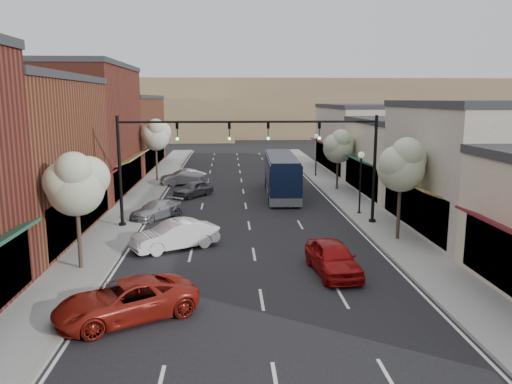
{
  "coord_description": "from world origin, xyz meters",
  "views": [
    {
      "loc": [
        -1.29,
        -22.97,
        7.99
      ],
      "look_at": [
        0.44,
        7.92,
        2.2
      ],
      "focal_mm": 35.0,
      "sensor_mm": 36.0,
      "label": 1
    }
  ],
  "objects": [
    {
      "name": "ground",
      "position": [
        0.0,
        0.0,
        0.0
      ],
      "size": [
        160.0,
        160.0,
        0.0
      ],
      "primitive_type": "plane",
      "color": "black",
      "rests_on": "ground"
    },
    {
      "name": "sidewalk_left",
      "position": [
        -8.4,
        18.5,
        0.07
      ],
      "size": [
        2.8,
        73.0,
        0.15
      ],
      "primitive_type": "cube",
      "color": "gray",
      "rests_on": "ground"
    },
    {
      "name": "sidewalk_right",
      "position": [
        8.4,
        18.5,
        0.07
      ],
      "size": [
        2.8,
        73.0,
        0.15
      ],
      "primitive_type": "cube",
      "color": "gray",
      "rests_on": "ground"
    },
    {
      "name": "curb_left",
      "position": [
        -7.0,
        18.5,
        0.07
      ],
      "size": [
        0.25,
        73.0,
        0.17
      ],
      "primitive_type": "cube",
      "color": "gray",
      "rests_on": "ground"
    },
    {
      "name": "curb_right",
      "position": [
        7.0,
        18.5,
        0.07
      ],
      "size": [
        0.25,
        73.0,
        0.17
      ],
      "primitive_type": "cube",
      "color": "gray",
      "rests_on": "ground"
    },
    {
      "name": "bldg_left_midnear",
      "position": [
        -14.23,
        6.0,
        4.66
      ],
      "size": [
        10.14,
        14.1,
        9.4
      ],
      "color": "brown",
      "rests_on": "ground"
    },
    {
      "name": "bldg_left_midfar",
      "position": [
        -14.24,
        20.0,
        5.4
      ],
      "size": [
        10.14,
        14.1,
        10.9
      ],
      "color": "maroon",
      "rests_on": "ground"
    },
    {
      "name": "bldg_left_far",
      "position": [
        -14.22,
        36.0,
        4.16
      ],
      "size": [
        10.14,
        18.1,
        8.4
      ],
      "color": "brown",
      "rests_on": "ground"
    },
    {
      "name": "bldg_right_midnear",
      "position": [
        13.72,
        6.0,
        3.91
      ],
      "size": [
        9.14,
        12.1,
        7.9
      ],
      "color": "#B8AD9E",
      "rests_on": "ground"
    },
    {
      "name": "bldg_right_midfar",
      "position": [
        13.7,
        18.0,
        3.17
      ],
      "size": [
        9.14,
        12.1,
        6.4
      ],
      "color": "beige",
      "rests_on": "ground"
    },
    {
      "name": "bldg_right_far",
      "position": [
        13.71,
        32.0,
        3.66
      ],
      "size": [
        9.14,
        16.1,
        7.4
      ],
      "color": "#B8AD9E",
      "rests_on": "ground"
    },
    {
      "name": "hill_far",
      "position": [
        0.0,
        90.0,
        6.0
      ],
      "size": [
        120.0,
        30.0,
        12.0
      ],
      "primitive_type": "cube",
      "color": "#7A6647",
      "rests_on": "ground"
    },
    {
      "name": "hill_near",
      "position": [
        -25.0,
        78.0,
        4.0
      ],
      "size": [
        50.0,
        20.0,
        8.0
      ],
      "primitive_type": "cube",
      "color": "#7A6647",
      "rests_on": "ground"
    },
    {
      "name": "signal_mast_right",
      "position": [
        5.62,
        8.0,
        4.62
      ],
      "size": [
        8.22,
        0.46,
        7.0
      ],
      "color": "black",
      "rests_on": "ground"
    },
    {
      "name": "signal_mast_left",
      "position": [
        -5.62,
        8.0,
        4.62
      ],
      "size": [
        8.22,
        0.46,
        7.0
      ],
      "color": "black",
      "rests_on": "ground"
    },
    {
      "name": "tree_right_near",
      "position": [
        8.35,
        3.94,
        4.45
      ],
      "size": [
        2.85,
        2.65,
        5.95
      ],
      "color": "#47382B",
      "rests_on": "ground"
    },
    {
      "name": "tree_right_far",
      "position": [
        8.35,
        19.94,
        3.99
      ],
      "size": [
        2.85,
        2.65,
        5.43
      ],
      "color": "#47382B",
      "rests_on": "ground"
    },
    {
      "name": "tree_left_near",
      "position": [
        -8.25,
        -0.06,
        4.22
      ],
      "size": [
        2.85,
        2.65,
        5.69
      ],
      "color": "#47382B",
      "rests_on": "ground"
    },
    {
      "name": "tree_left_far",
      "position": [
        -8.25,
        25.94,
        4.6
      ],
      "size": [
        2.85,
        2.65,
        6.13
      ],
      "color": "#47382B",
      "rests_on": "ground"
    },
    {
      "name": "lamp_post_near",
      "position": [
        7.8,
        10.5,
        3.01
      ],
      "size": [
        0.44,
        0.44,
        4.44
      ],
      "color": "black",
      "rests_on": "ground"
    },
    {
      "name": "lamp_post_far",
      "position": [
        7.8,
        28.0,
        3.01
      ],
      "size": [
        0.44,
        0.44,
        4.44
      ],
      "color": "black",
      "rests_on": "ground"
    },
    {
      "name": "coach_bus",
      "position": [
        3.13,
        18.04,
        1.77
      ],
      "size": [
        2.83,
        11.12,
        3.38
      ],
      "rotation": [
        0.0,
        0.0,
        -0.04
      ],
      "color": "black",
      "rests_on": "ground"
    },
    {
      "name": "red_hatchback",
      "position": [
        3.49,
        -1.11,
        0.77
      ],
      "size": [
        2.26,
        4.66,
        1.53
      ],
      "primitive_type": "imported",
      "rotation": [
        0.0,
        0.0,
        0.1
      ],
      "color": "#9A0B0B",
      "rests_on": "ground"
    },
    {
      "name": "parked_car_a",
      "position": [
        -5.1,
        -5.5,
        0.72
      ],
      "size": [
        5.69,
        4.58,
        1.44
      ],
      "primitive_type": "imported",
      "rotation": [
        0.0,
        0.0,
        -1.07
      ],
      "color": "maroon",
      "rests_on": "ground"
    },
    {
      "name": "parked_car_b",
      "position": [
        -4.2,
        3.18,
        0.77
      ],
      "size": [
        4.88,
        3.69,
        1.54
      ],
      "primitive_type": "imported",
      "rotation": [
        0.0,
        0.0,
        -1.06
      ],
      "color": "white",
      "rests_on": "ground"
    },
    {
      "name": "parked_car_c",
      "position": [
        -6.2,
        10.32,
        0.6
      ],
      "size": [
        3.76,
        4.31,
        1.19
      ],
      "primitive_type": "imported",
      "rotation": [
        0.0,
        0.0,
        -0.63
      ],
      "color": "#A2A1A6",
      "rests_on": "ground"
    },
    {
      "name": "parked_car_d",
      "position": [
        -4.2,
        17.9,
        0.65
      ],
      "size": [
        3.56,
        3.98,
        1.31
      ],
      "primitive_type": "imported",
      "rotation": [
        0.0,
        0.0,
        -0.65
      ],
      "color": "#525359",
      "rests_on": "ground"
    },
    {
      "name": "parked_car_e",
      "position": [
        -5.47,
        23.74,
        0.72
      ],
      "size": [
        4.62,
        2.82,
        1.44
      ],
      "primitive_type": "imported",
      "rotation": [
        0.0,
        0.0,
        -1.25
      ],
      "color": "#939297",
      "rests_on": "ground"
    }
  ]
}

